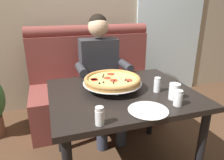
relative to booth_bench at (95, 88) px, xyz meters
name	(u,v)px	position (x,y,z in m)	size (l,w,h in m)	color
back_wall_with_window	(83,1)	(0.00, 0.57, 1.00)	(6.00, 0.12, 2.80)	tan
window_panel	(172,2)	(1.30, 0.50, 1.00)	(1.10, 0.02, 2.80)	white
booth_bench	(95,88)	(0.00, 0.00, 0.00)	(1.51, 0.78, 1.13)	brown
dining_table	(122,102)	(0.00, -0.92, 0.24)	(1.10, 0.91, 0.73)	black
diner_main	(101,70)	(0.01, -0.27, 0.31)	(0.54, 0.64, 1.27)	#2D3342
pizza	(112,80)	(-0.06, -0.86, 0.41)	(0.46, 0.46, 0.11)	silver
shaker_oregano	(157,86)	(0.25, -1.01, 0.38)	(0.05, 0.05, 0.11)	white
shaker_pepper_flakes	(100,117)	(-0.29, -1.32, 0.37)	(0.05, 0.05, 0.11)	white
shaker_parmesan	(178,99)	(0.27, -1.26, 0.37)	(0.06, 0.06, 0.11)	white
plate_near_left	(148,109)	(0.04, -1.27, 0.34)	(0.26, 0.26, 0.02)	white
drinking_glass	(174,92)	(0.30, -1.16, 0.38)	(0.08, 0.08, 0.11)	silver
patio_chair	(149,50)	(1.40, 1.29, 0.13)	(0.43, 0.42, 0.86)	black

